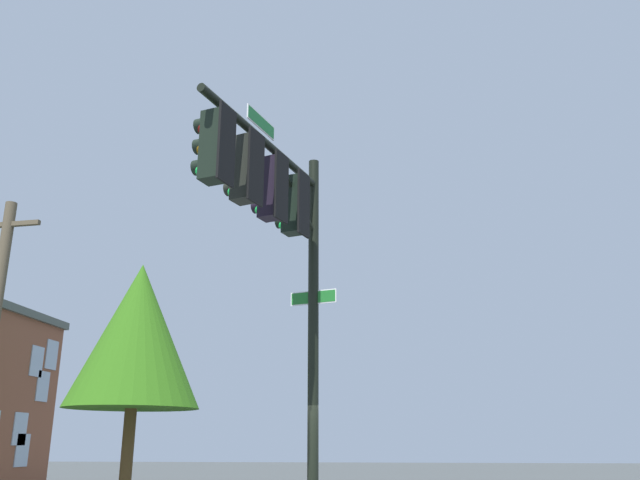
{
  "coord_description": "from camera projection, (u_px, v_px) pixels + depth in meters",
  "views": [
    {
      "loc": [
        11.97,
        1.48,
        1.84
      ],
      "look_at": [
        0.52,
        0.18,
        5.45
      ],
      "focal_mm": 36.6,
      "sensor_mm": 36.0,
      "label": 1
    }
  ],
  "objects": [
    {
      "name": "signal_pole_assembly",
      "position": [
        274.0,
        227.0,
        11.16
      ],
      "size": [
        4.07,
        1.85,
        7.28
      ],
      "color": "black",
      "rests_on": "ground_plane"
    },
    {
      "name": "tree_near",
      "position": [
        137.0,
        335.0,
        21.22
      ],
      "size": [
        4.24,
        4.24,
        7.62
      ],
      "color": "#4F3A1D",
      "rests_on": "ground_plane"
    }
  ]
}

